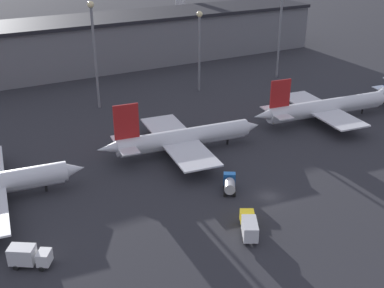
{
  "coord_description": "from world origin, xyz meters",
  "views": [
    {
      "loc": [
        -50.46,
        -62.76,
        47.82
      ],
      "look_at": [
        -7.79,
        16.67,
        6.0
      ],
      "focal_mm": 45.0,
      "sensor_mm": 36.0,
      "label": 1
    }
  ],
  "objects_px": {
    "airplane_3": "(325,108)",
    "airplane_2": "(182,138)",
    "service_vehicle_3": "(249,226)",
    "service_vehicle_0": "(230,184)",
    "service_vehicle_2": "(28,256)"
  },
  "relations": [
    {
      "from": "airplane_3",
      "to": "service_vehicle_0",
      "type": "distance_m",
      "value": 46.32
    },
    {
      "from": "airplane_2",
      "to": "service_vehicle_3",
      "type": "bearing_deg",
      "value": -91.95
    },
    {
      "from": "airplane_3",
      "to": "service_vehicle_0",
      "type": "xyz_separation_m",
      "value": [
        -41.91,
        -19.65,
        -1.8
      ]
    },
    {
      "from": "service_vehicle_2",
      "to": "service_vehicle_3",
      "type": "bearing_deg",
      "value": 17.31
    },
    {
      "from": "service_vehicle_0",
      "to": "airplane_2",
      "type": "bearing_deg",
      "value": 30.97
    },
    {
      "from": "airplane_3",
      "to": "service_vehicle_3",
      "type": "xyz_separation_m",
      "value": [
        -46.69,
        -33.25,
        -1.66
      ]
    },
    {
      "from": "airplane_3",
      "to": "service_vehicle_2",
      "type": "xyz_separation_m",
      "value": [
        -80.68,
        -24.12,
        -1.59
      ]
    },
    {
      "from": "service_vehicle_0",
      "to": "service_vehicle_3",
      "type": "xyz_separation_m",
      "value": [
        -4.78,
        -13.6,
        0.14
      ]
    },
    {
      "from": "airplane_3",
      "to": "airplane_2",
      "type": "bearing_deg",
      "value": -174.38
    },
    {
      "from": "airplane_3",
      "to": "service_vehicle_2",
      "type": "distance_m",
      "value": 84.22
    },
    {
      "from": "service_vehicle_0",
      "to": "service_vehicle_2",
      "type": "relative_size",
      "value": 0.8
    },
    {
      "from": "airplane_2",
      "to": "airplane_3",
      "type": "distance_m",
      "value": 41.9
    },
    {
      "from": "airplane_2",
      "to": "service_vehicle_0",
      "type": "distance_m",
      "value": 20.11
    },
    {
      "from": "airplane_2",
      "to": "service_vehicle_3",
      "type": "height_order",
      "value": "airplane_2"
    },
    {
      "from": "airplane_2",
      "to": "service_vehicle_3",
      "type": "relative_size",
      "value": 5.05
    }
  ]
}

